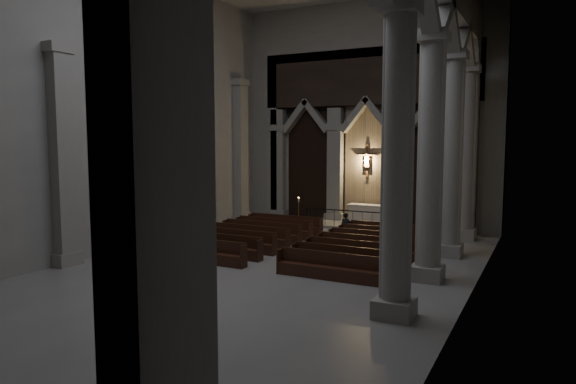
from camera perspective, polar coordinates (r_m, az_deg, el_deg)
The scene contains 11 objects.
room at distance 17.98m, azimuth -3.29°, elevation 15.39°, with size 24.00×24.10×12.00m.
sanctuary_wall at distance 28.36m, azimuth 8.77°, elevation 9.75°, with size 14.00×0.77×12.00m.
right_arcade at distance 17.29m, azimuth 15.76°, elevation 16.34°, with size 1.00×24.00×12.00m.
left_pilasters at distance 24.50m, azimuth -12.79°, elevation 4.00°, with size 0.60×13.00×8.03m.
sanctuary_step at distance 27.77m, azimuth 7.95°, elevation -3.69°, with size 8.50×2.60×0.15m, color gray.
altar at distance 28.10m, azimuth 8.74°, elevation -2.39°, with size 1.98×0.79×1.00m.
altar_rail at distance 26.68m, azimuth 7.22°, elevation -2.74°, with size 5.25×0.09×1.03m.
candle_stand_left at distance 28.13m, azimuth 1.18°, elevation -2.82°, with size 0.26×0.26×1.52m.
candle_stand_right at distance 25.38m, azimuth 12.61°, elevation -3.88°, with size 0.26×0.26×1.52m.
pews at distance 21.37m, azimuth 1.78°, elevation -5.87°, with size 9.38×7.39×0.89m.
worshipper at distance 23.50m, azimuth 6.42°, elevation -3.94°, with size 0.48×0.32×1.32m, color black.
Camera 1 is at (8.95, -15.30, 4.56)m, focal length 32.00 mm.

